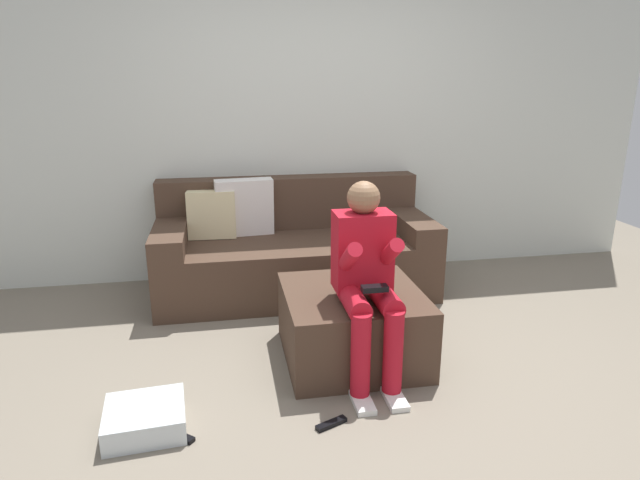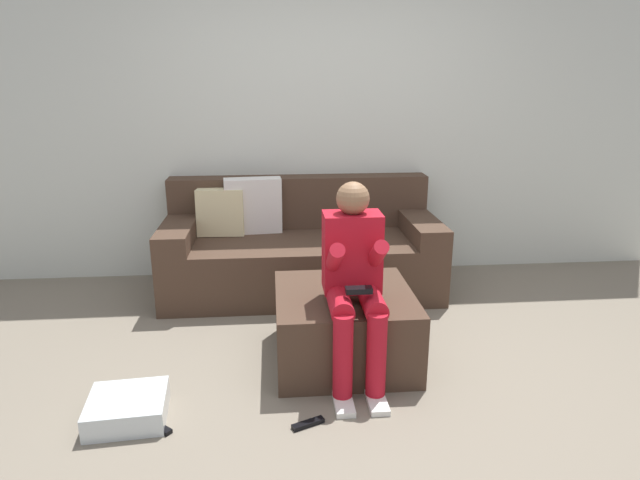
# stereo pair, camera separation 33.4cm
# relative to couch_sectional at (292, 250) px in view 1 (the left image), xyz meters

# --- Properties ---
(ground_plane) EXTENTS (7.79, 7.79, 0.00)m
(ground_plane) POSITION_rel_couch_sectional_xyz_m (0.23, -1.54, -0.33)
(ground_plane) COLOR slate
(wall_back) EXTENTS (5.99, 0.10, 2.69)m
(wall_back) POSITION_rel_couch_sectional_xyz_m (0.23, 0.45, 1.02)
(wall_back) COLOR silver
(wall_back) RESTS_ON ground_plane
(couch_sectional) EXTENTS (2.14, 0.93, 0.89)m
(couch_sectional) POSITION_rel_couch_sectional_xyz_m (0.00, 0.00, 0.00)
(couch_sectional) COLOR #473326
(couch_sectional) RESTS_ON ground_plane
(ottoman) EXTENTS (0.81, 0.82, 0.43)m
(ottoman) POSITION_rel_couch_sectional_xyz_m (0.21, -1.20, -0.11)
(ottoman) COLOR #473326
(ottoman) RESTS_ON ground_plane
(person_seated) EXTENTS (0.32, 0.63, 1.12)m
(person_seated) POSITION_rel_couch_sectional_xyz_m (0.23, -1.41, 0.29)
(person_seated) COLOR red
(person_seated) RESTS_ON ground_plane
(storage_bin) EXTENTS (0.41, 0.39, 0.12)m
(storage_bin) POSITION_rel_couch_sectional_xyz_m (-0.96, -1.72, -0.26)
(storage_bin) COLOR silver
(storage_bin) RESTS_ON ground_plane
(remote_near_ottoman) EXTENTS (0.17, 0.10, 0.02)m
(remote_near_ottoman) POSITION_rel_couch_sectional_xyz_m (-0.05, -1.86, -0.31)
(remote_near_ottoman) COLOR black
(remote_near_ottoman) RESTS_ON ground_plane
(remote_by_storage_bin) EXTENTS (0.14, 0.13, 0.02)m
(remote_by_storage_bin) POSITION_rel_couch_sectional_xyz_m (-0.78, -1.83, -0.31)
(remote_by_storage_bin) COLOR black
(remote_by_storage_bin) RESTS_ON ground_plane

